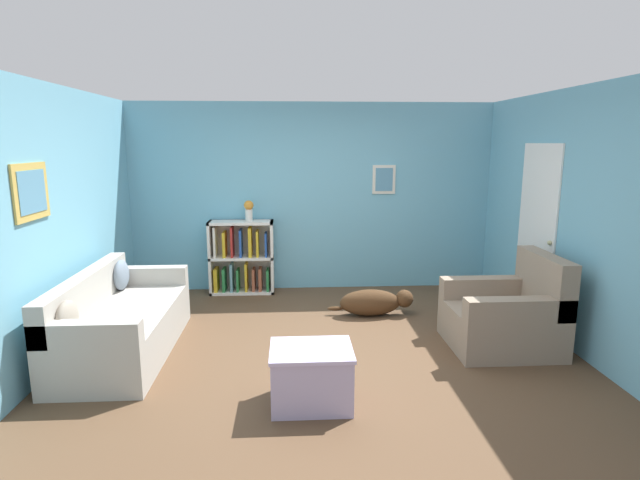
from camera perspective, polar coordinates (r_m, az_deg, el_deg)
ground_plane at (r=5.17m, az=0.27°, el=-12.37°), size 14.00×14.00×0.00m
wall_back at (r=7.03m, az=-0.88°, el=4.90°), size 5.60×0.13×2.60m
wall_left at (r=5.29m, az=-28.48°, el=1.53°), size 0.13×5.00×2.60m
wall_right at (r=5.59m, az=27.34°, el=1.99°), size 0.16×5.00×2.60m
couch at (r=5.37m, az=-21.90°, el=-8.84°), size 0.87×1.96×0.81m
bookshelf at (r=6.99m, az=-8.96°, el=-2.16°), size 0.88×0.32×1.01m
recliner_chair at (r=5.46m, az=20.65°, el=-8.11°), size 1.02×0.92×0.96m
coffee_table at (r=4.09m, az=-0.99°, el=-15.13°), size 0.65×0.51×0.47m
dog at (r=6.09m, az=6.20°, el=-7.07°), size 1.04×0.29×0.32m
vase at (r=6.83m, az=-8.14°, el=3.48°), size 0.13×0.13×0.28m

